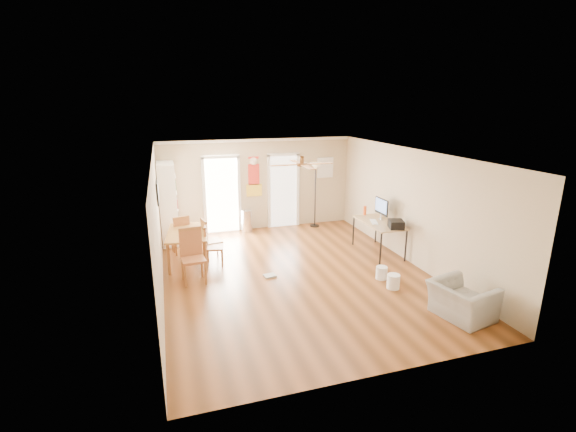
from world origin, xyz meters
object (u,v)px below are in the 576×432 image
object	(u,v)px
dining_chair_near	(193,257)
wastebasket_b	(393,281)
computer_desk	(378,237)
dining_chair_right_b	(214,245)
torchiere_lamp	(315,195)
wastebasket_a	(382,273)
dining_table	(189,247)
armchair	(462,301)
dining_chair_right_a	(212,239)
bookshelf	(168,204)
trash_can	(247,221)
printer	(396,224)
dining_chair_far	(180,234)

from	to	relation	value
dining_chair_near	wastebasket_b	world-z (taller)	dining_chair_near
computer_desk	dining_chair_right_b	bearing A→B (deg)	174.06
dining_chair_near	torchiere_lamp	bearing A→B (deg)	32.75
torchiere_lamp	wastebasket_a	bearing A→B (deg)	-89.86
dining_table	wastebasket_a	xyz separation A→B (m)	(3.79, -2.15, -0.23)
dining_table	torchiere_lamp	xyz separation A→B (m)	(3.78, 1.76, 0.58)
wastebasket_b	armchair	distance (m)	1.44
dining_chair_right_a	wastebasket_a	xyz separation A→B (m)	(3.24, -2.20, -0.35)
dining_table	dining_chair_near	size ratio (longest dim) A/B	1.32
bookshelf	computer_desk	size ratio (longest dim) A/B	1.44
dining_chair_right_a	dining_chair_right_b	world-z (taller)	dining_chair_right_a
trash_can	dining_chair_right_b	bearing A→B (deg)	-118.59
printer	dining_chair_far	bearing A→B (deg)	174.99
torchiere_lamp	armchair	xyz separation A→B (m)	(0.52, -5.71, -0.64)
dining_chair_right_a	torchiere_lamp	size ratio (longest dim) A/B	0.51
dining_chair_right_a	dining_chair_far	world-z (taller)	dining_chair_right_a
trash_can	wastebasket_b	distance (m)	4.91
dining_table	dining_chair_right_b	bearing A→B (deg)	-32.12
dining_table	wastebasket_a	size ratio (longest dim) A/B	5.46
bookshelf	wastebasket_a	xyz separation A→B (m)	(4.16, -3.68, -0.92)
computer_desk	armchair	size ratio (longest dim) A/B	1.54
dining_table	dining_chair_far	size ratio (longest dim) A/B	1.55
dining_chair_right_b	wastebasket_a	distance (m)	3.73
torchiere_lamp	wastebasket_b	world-z (taller)	torchiere_lamp
computer_desk	wastebasket_a	bearing A→B (deg)	-116.26
printer	armchair	bearing A→B (deg)	-78.68
dining_chair_right_a	computer_desk	xyz separation A→B (m)	(3.93, -0.80, -0.10)
dining_chair_near	torchiere_lamp	world-z (taller)	torchiere_lamp
computer_desk	bookshelf	bearing A→B (deg)	154.79
dining_chair_far	torchiere_lamp	world-z (taller)	torchiere_lamp
armchair	dining_chair_far	bearing A→B (deg)	32.20
wastebasket_a	dining_table	bearing A→B (deg)	150.44
dining_chair_near	trash_can	size ratio (longest dim) A/B	1.75
dining_chair_right_a	printer	bearing A→B (deg)	-119.60
bookshelf	dining_chair_far	distance (m)	1.04
dining_chair_near	computer_desk	bearing A→B (deg)	0.08
wastebasket_a	wastebasket_b	world-z (taller)	wastebasket_b
computer_desk	wastebasket_b	distance (m)	2.01
dining_chair_near	torchiere_lamp	distance (m)	4.77
torchiere_lamp	computer_desk	distance (m)	2.67
dining_chair_near	armchair	world-z (taller)	dining_chair_near
bookshelf	armchair	size ratio (longest dim) A/B	2.22
wastebasket_a	wastebasket_b	xyz separation A→B (m)	(-0.01, -0.47, 0.01)
wastebasket_a	dining_chair_right_b	bearing A→B (deg)	150.89
dining_chair_near	printer	world-z (taller)	dining_chair_near
bookshelf	dining_chair_right_a	xyz separation A→B (m)	(0.92, -1.48, -0.57)
dining_chair_right_a	computer_desk	world-z (taller)	dining_chair_right_a
dining_chair_right_a	wastebasket_a	world-z (taller)	dining_chair_right_a
dining_chair_right_a	dining_chair_far	bearing A→B (deg)	36.10
torchiere_lamp	printer	distance (m)	3.18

